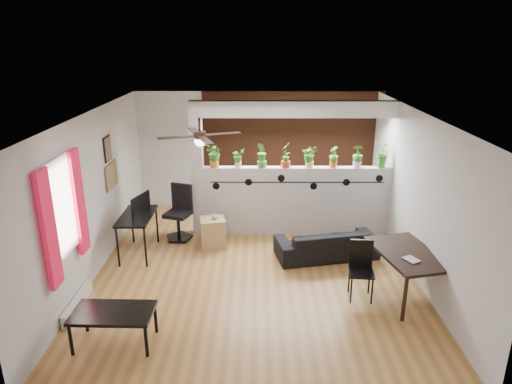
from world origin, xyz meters
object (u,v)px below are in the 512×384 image
potted_plant_3 (286,154)px  sofa (327,243)px  potted_plant_0 (214,155)px  cube_shelf (213,233)px  potted_plant_2 (262,154)px  ceiling_fan (200,137)px  coffee_table (113,315)px  potted_plant_6 (358,155)px  folding_chair (361,264)px  potted_plant_5 (334,156)px  dining_table (407,257)px  office_chair (180,216)px  potted_plant_4 (310,156)px  computer_desk (137,219)px  potted_plant_1 (238,157)px  cup (215,217)px  potted_plant_7 (382,156)px

potted_plant_3 → sofa: (0.69, -1.04, -1.36)m
potted_plant_0 → cube_shelf: potted_plant_0 is taller
potted_plant_2 → potted_plant_0: bearing=-180.0°
ceiling_fan → coffee_table: size_ratio=1.17×
potted_plant_3 → potted_plant_6: bearing=0.0°
folding_chair → potted_plant_3: bearing=113.4°
potted_plant_0 → potted_plant_5: (2.26, 0.00, -0.03)m
coffee_table → potted_plant_2: bearing=61.5°
potted_plant_0 → potted_plant_2: bearing=0.0°
cube_shelf → dining_table: bearing=-39.9°
potted_plant_3 → office_chair: (-2.02, -0.28, -1.14)m
potted_plant_4 → computer_desk: size_ratio=0.41×
potted_plant_3 → potted_plant_4: (0.45, 0.00, -0.03)m
potted_plant_1 → cup: potted_plant_1 is taller
potted_plant_5 → cup: potted_plant_5 is taller
potted_plant_5 → computer_desk: (-3.55, -0.95, -0.89)m
potted_plant_1 → office_chair: (-1.12, -0.28, -1.08)m
office_chair → potted_plant_0: bearing=22.8°
potted_plant_4 → office_chair: 2.73m
potted_plant_4 → potted_plant_1: bearing=180.0°
potted_plant_3 → office_chair: size_ratio=0.46×
potted_plant_7 → office_chair: bearing=-175.8°
potted_plant_0 → potted_plant_4: 1.81m
potted_plant_1 → folding_chair: bearing=-50.5°
ceiling_fan → potted_plant_7: bearing=29.5°
potted_plant_0 → potted_plant_1: bearing=0.0°
potted_plant_7 → office_chair: size_ratio=0.41×
potted_plant_0 → dining_table: bearing=-37.2°
potted_plant_3 → cup: potted_plant_3 is taller
potted_plant_3 → computer_desk: (-2.65, -0.95, -0.93)m
potted_plant_3 → sofa: bearing=-56.4°
potted_plant_7 → cup: 3.33m
potted_plant_2 → computer_desk: bearing=-156.5°
potted_plant_7 → computer_desk: bearing=-167.9°
potted_plant_5 → office_chair: potted_plant_5 is taller
potted_plant_3 → computer_desk: 2.96m
cup → office_chair: bearing=153.3°
potted_plant_6 → dining_table: 2.51m
potted_plant_6 → computer_desk: (-4.00, -0.95, -0.90)m
ceiling_fan → coffee_table: ceiling_fan is taller
cube_shelf → sofa: bearing=-22.2°
potted_plant_0 → cube_shelf: bearing=-90.3°
potted_plant_0 → potted_plant_2: (0.90, 0.00, 0.01)m
potted_plant_7 → cube_shelf: size_ratio=0.78×
ceiling_fan → folding_chair: 3.02m
office_chair → coffee_table: bearing=-95.6°
dining_table → potted_plant_3: bearing=126.1°
potted_plant_6 → cube_shelf: (-2.71, -0.64, -1.31)m
potted_plant_2 → potted_plant_5: potted_plant_2 is taller
potted_plant_0 → potted_plant_6: size_ratio=1.06×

